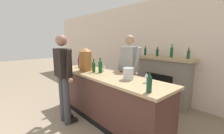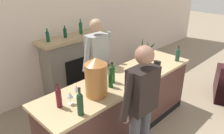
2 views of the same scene
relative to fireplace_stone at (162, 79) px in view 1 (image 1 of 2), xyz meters
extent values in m
cube|color=beige|center=(-0.35, 0.26, 0.75)|extent=(12.00, 0.07, 2.75)
cube|color=#4D2F29|center=(-0.31, -1.67, -0.17)|extent=(2.73, 0.68, 0.92)
cube|color=tan|center=(-0.31, -1.67, 0.32)|extent=(2.80, 0.75, 0.04)
cube|color=black|center=(-0.31, -2.02, -0.58)|extent=(2.68, 0.01, 0.10)
cube|color=gray|center=(0.00, 0.01, -0.05)|extent=(1.37, 0.44, 1.16)
cube|color=black|center=(0.00, -0.23, -0.19)|extent=(0.76, 0.02, 0.74)
cube|color=tan|center=(0.00, -0.01, 0.57)|extent=(1.53, 0.52, 0.07)
cylinder|color=#073F25|center=(-0.57, -0.01, 0.70)|extent=(0.06, 0.06, 0.19)
cylinder|color=#073F25|center=(-0.57, -0.01, 0.82)|extent=(0.03, 0.03, 0.06)
cylinder|color=#0A3E1F|center=(-0.19, -0.01, 0.70)|extent=(0.07, 0.07, 0.18)
cylinder|color=#0A3E1F|center=(-0.19, -0.01, 0.82)|extent=(0.03, 0.03, 0.06)
cylinder|color=#114C24|center=(0.20, -0.01, 0.72)|extent=(0.07, 0.07, 0.24)
cylinder|color=#114C24|center=(0.20, -0.01, 0.88)|extent=(0.03, 0.03, 0.08)
cylinder|color=#224326|center=(0.60, -0.01, 0.70)|extent=(0.07, 0.07, 0.19)
cylinder|color=#224326|center=(0.60, -0.01, 0.82)|extent=(0.03, 0.03, 0.06)
cylinder|color=#3D3E44|center=(-0.66, -2.37, -0.15)|extent=(0.13, 0.13, 0.95)
cube|color=black|center=(-0.66, -2.30, -0.59)|extent=(0.11, 0.24, 0.07)
cylinder|color=#3D3E44|center=(-0.86, -2.36, -0.15)|extent=(0.13, 0.13, 0.95)
cube|color=black|center=(-0.85, -2.29, -0.59)|extent=(0.11, 0.24, 0.07)
cube|color=black|center=(-0.76, -2.37, 0.60)|extent=(0.37, 0.23, 0.54)
cylinder|color=black|center=(-0.53, -2.35, 0.59)|extent=(0.20, 0.08, 0.57)
sphere|color=#8E634F|center=(-0.53, -2.33, 0.29)|extent=(0.09, 0.09, 0.09)
cylinder|color=black|center=(-0.99, -2.34, 0.59)|extent=(0.20, 0.08, 0.57)
sphere|color=#8E634F|center=(-0.99, -2.32, 0.29)|extent=(0.09, 0.09, 0.09)
sphere|color=#8E634F|center=(-0.76, -2.37, 1.02)|extent=(0.21, 0.21, 0.21)
cylinder|color=#3F313A|center=(-0.36, -1.03, -0.14)|extent=(0.13, 0.13, 0.97)
cube|color=black|center=(-0.36, -1.10, -0.59)|extent=(0.11, 0.24, 0.07)
cylinder|color=#3F313A|center=(-0.16, -1.03, -0.14)|extent=(0.13, 0.13, 0.97)
cube|color=black|center=(-0.16, -1.10, -0.59)|extent=(0.11, 0.24, 0.07)
cube|color=#959798|center=(-0.26, -1.03, 0.61)|extent=(0.37, 0.23, 0.54)
cylinder|color=#959798|center=(-0.49, -1.06, 0.60)|extent=(0.20, 0.08, 0.57)
sphere|color=tan|center=(-0.49, -1.08, 0.30)|extent=(0.09, 0.09, 0.09)
cylinder|color=#959798|center=(-0.03, -1.05, 0.60)|extent=(0.20, 0.08, 0.57)
sphere|color=tan|center=(-0.03, -1.07, 0.30)|extent=(0.09, 0.09, 0.09)
sphere|color=tan|center=(-0.26, -1.03, 1.03)|extent=(0.21, 0.21, 0.21)
cylinder|color=#AF6D36|center=(-0.92, -1.76, 0.56)|extent=(0.29, 0.29, 0.44)
cone|color=#AF6D36|center=(-0.92, -1.76, 0.82)|extent=(0.29, 0.29, 0.09)
cylinder|color=#B29333|center=(-0.92, -1.92, 0.41)|extent=(0.02, 0.04, 0.02)
cylinder|color=silver|center=(0.26, -1.62, 0.44)|extent=(0.18, 0.18, 0.19)
cylinder|color=silver|center=(0.26, -1.62, 0.54)|extent=(0.20, 0.20, 0.01)
cylinder|color=#58141D|center=(-1.41, -1.65, 0.45)|extent=(0.07, 0.07, 0.22)
sphere|color=#58141D|center=(-1.41, -1.65, 0.56)|extent=(0.06, 0.06, 0.06)
cylinder|color=#58141D|center=(-1.41, -1.65, 0.60)|extent=(0.03, 0.03, 0.08)
cylinder|color=black|center=(-1.41, -1.65, 0.65)|extent=(0.03, 0.03, 0.01)
cylinder|color=#1A412E|center=(0.88, -1.91, 0.44)|extent=(0.07, 0.07, 0.19)
sphere|color=#1A412E|center=(0.88, -1.91, 0.53)|extent=(0.07, 0.07, 0.07)
cylinder|color=#1A412E|center=(0.88, -1.91, 0.57)|extent=(0.03, 0.03, 0.07)
cylinder|color=black|center=(0.88, -1.91, 0.61)|extent=(0.03, 0.03, 0.01)
cylinder|color=#17351D|center=(-1.32, -1.95, 0.46)|extent=(0.07, 0.07, 0.24)
sphere|color=#17351D|center=(-1.32, -1.95, 0.58)|extent=(0.07, 0.07, 0.07)
cylinder|color=#17351D|center=(-1.32, -1.95, 0.62)|extent=(0.03, 0.03, 0.09)
cylinder|color=black|center=(-1.32, -1.95, 0.68)|extent=(0.03, 0.03, 0.01)
cylinder|color=#144A1D|center=(-0.64, -1.74, 0.44)|extent=(0.07, 0.07, 0.19)
sphere|color=#144A1D|center=(-0.64, -1.74, 0.53)|extent=(0.06, 0.06, 0.06)
cylinder|color=#144A1D|center=(-0.64, -1.74, 0.57)|extent=(0.03, 0.03, 0.07)
cylinder|color=black|center=(-0.64, -1.74, 0.61)|extent=(0.03, 0.03, 0.01)
cylinder|color=#16501C|center=(-0.52, -1.65, 0.45)|extent=(0.08, 0.08, 0.22)
sphere|color=#16501C|center=(-0.52, -1.65, 0.56)|extent=(0.08, 0.08, 0.08)
cylinder|color=#16501C|center=(-0.52, -1.65, 0.60)|extent=(0.03, 0.03, 0.08)
cylinder|color=black|center=(-0.52, -1.65, 0.65)|extent=(0.04, 0.04, 0.01)
cylinder|color=silver|center=(0.59, -1.56, 0.34)|extent=(0.07, 0.07, 0.01)
cylinder|color=silver|center=(0.59, -1.56, 0.38)|extent=(0.01, 0.01, 0.07)
cone|color=silver|center=(0.59, -1.56, 0.47)|extent=(0.08, 0.08, 0.09)
cylinder|color=silver|center=(-0.62, -1.49, 0.34)|extent=(0.07, 0.07, 0.01)
cylinder|color=silver|center=(-0.62, -1.49, 0.38)|extent=(0.01, 0.01, 0.07)
cone|color=silver|center=(-0.62, -1.49, 0.46)|extent=(0.08, 0.08, 0.09)
cylinder|color=silver|center=(-1.13, -1.61, 0.34)|extent=(0.06, 0.06, 0.01)
cylinder|color=silver|center=(-1.13, -1.61, 0.38)|extent=(0.01, 0.01, 0.07)
cone|color=silver|center=(-1.13, -1.61, 0.47)|extent=(0.07, 0.07, 0.09)
cylinder|color=silver|center=(-1.28, -1.69, 0.34)|extent=(0.07, 0.07, 0.01)
cylinder|color=silver|center=(-1.28, -1.69, 0.39)|extent=(0.01, 0.01, 0.09)
cone|color=silver|center=(-1.28, -1.69, 0.47)|extent=(0.08, 0.08, 0.07)
camera|label=1|loc=(1.97, -3.53, 1.02)|focal=24.00mm
camera|label=2|loc=(-2.52, -3.63, 1.83)|focal=35.00mm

